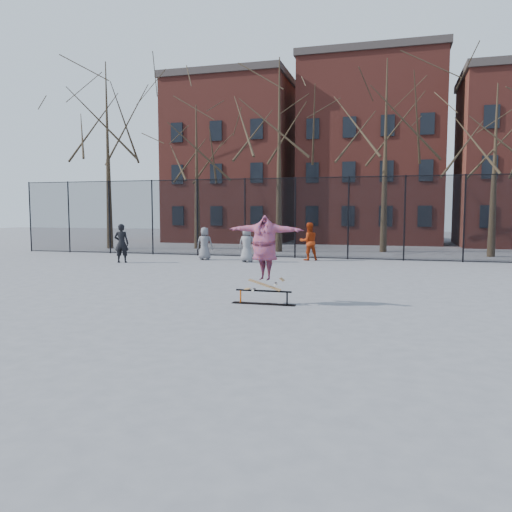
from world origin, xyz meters
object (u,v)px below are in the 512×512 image
(bystander_black, at_px, (122,243))
(bystander_extra, at_px, (205,243))
(bystander_red, at_px, (309,241))
(bystander_grey, at_px, (247,244))
(skate_rail, at_px, (264,299))
(skateboard, at_px, (265,288))
(skater, at_px, (265,254))

(bystander_black, relative_size, bystander_extra, 1.12)
(bystander_red, bearing_deg, bystander_grey, 5.94)
(skate_rail, xyz_separation_m, skateboard, (0.03, 0.00, 0.27))
(skater, bearing_deg, skateboard, 0.00)
(skater, distance_m, bystander_black, 11.99)
(bystander_red, relative_size, bystander_extra, 1.14)
(bystander_black, xyz_separation_m, bystander_extra, (3.15, 2.23, -0.10))
(bystander_grey, height_order, bystander_red, bystander_red)
(skater, distance_m, bystander_extra, 11.81)
(bystander_black, xyz_separation_m, bystander_red, (7.99, 3.32, 0.01))
(skateboard, bearing_deg, bystander_red, 94.08)
(bystander_black, distance_m, bystander_extra, 3.86)
(skate_rail, distance_m, bystander_grey, 10.44)
(skate_rail, bearing_deg, bystander_extra, 118.56)
(skateboard, xyz_separation_m, bystander_grey, (-3.40, 9.85, 0.41))
(bystander_red, bearing_deg, skate_rail, 68.38)
(bystander_grey, relative_size, bystander_black, 0.93)
(bystander_red, distance_m, bystander_extra, 4.97)
(bystander_grey, bearing_deg, bystander_red, -143.04)
(bystander_black, bearing_deg, skater, 121.95)
(skater, relative_size, bystander_red, 1.10)
(skate_rail, bearing_deg, bystander_grey, 108.91)
(skater, bearing_deg, bystander_black, 143.32)
(skateboard, height_order, bystander_extra, bystander_extra)
(skateboard, bearing_deg, bystander_black, 137.33)
(skateboard, xyz_separation_m, bystander_black, (-8.81, 8.12, 0.47))
(bystander_black, bearing_deg, bystander_grey, -177.63)
(skater, xyz_separation_m, bystander_red, (-0.82, 11.44, -0.37))
(skater, relative_size, bystander_black, 1.12)
(bystander_grey, distance_m, bystander_extra, 2.31)
(skate_rail, distance_m, skateboard, 0.27)
(skate_rail, height_order, skater, skater)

